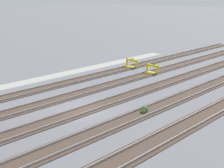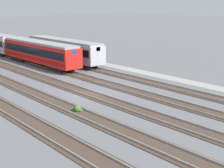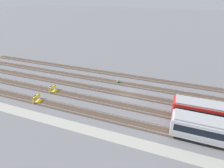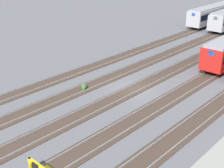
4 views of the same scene
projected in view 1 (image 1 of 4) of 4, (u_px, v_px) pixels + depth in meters
ground_plane at (85, 110)px, 28.60m from camera, size 400.00×400.00×0.00m
service_walkway at (18, 84)px, 36.89m from camera, size 54.00×2.00×0.01m
rail_track_nearest at (35, 90)px, 34.31m from camera, size 90.00×2.23×0.21m
rail_track_near_inner at (58, 99)px, 31.45m from camera, size 90.00×2.24×0.21m
rail_track_middle at (85, 110)px, 28.59m from camera, size 90.00×2.24×0.21m
rail_track_far_inner at (118, 123)px, 25.73m from camera, size 90.00×2.23×0.21m
rail_track_farthest at (160, 139)px, 22.87m from camera, size 90.00×2.23×0.21m
bumper_stop_nearest_track at (131, 64)px, 44.87m from camera, size 1.37×2.01×1.22m
bumper_stop_near_inner_track at (151, 70)px, 41.61m from camera, size 1.34×2.00×1.22m
weed_clump at (144, 110)px, 28.11m from camera, size 0.92×0.70×0.64m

